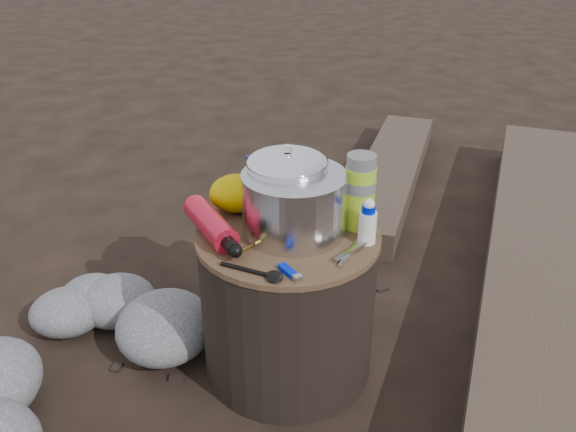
{
  "coord_description": "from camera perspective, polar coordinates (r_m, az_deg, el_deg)",
  "views": [
    {
      "loc": [
        -0.15,
        -1.29,
        1.18
      ],
      "look_at": [
        0.0,
        0.0,
        0.48
      ],
      "focal_mm": 36.96,
      "sensor_mm": 36.0,
      "label": 1
    }
  ],
  "objects": [
    {
      "name": "travel_mug",
      "position": [
        1.62,
        4.13,
        2.78
      ],
      "size": [
        0.07,
        0.07,
        0.11
      ],
      "primitive_type": "cylinder",
      "color": "black",
      "rests_on": "stump"
    },
    {
      "name": "camping_pot",
      "position": [
        1.51,
        -0.07,
        2.78
      ],
      "size": [
        0.2,
        0.2,
        0.2
      ],
      "primitive_type": "cylinder",
      "color": "white",
      "rests_on": "stump"
    },
    {
      "name": "foil_windscreen",
      "position": [
        1.47,
        0.59,
        1.23
      ],
      "size": [
        0.26,
        0.26,
        0.16
      ],
      "primitive_type": "cylinder",
      "color": "silver",
      "rests_on": "stump"
    },
    {
      "name": "stuff_sack",
      "position": [
        1.59,
        -4.92,
        2.19
      ],
      "size": [
        0.15,
        0.12,
        0.1
      ],
      "primitive_type": "ellipsoid",
      "color": "#D6BA00",
      "rests_on": "stump"
    },
    {
      "name": "ground",
      "position": [
        1.76,
        0.0,
        -13.92
      ],
      "size": [
        60.0,
        60.0,
        0.0
      ],
      "primitive_type": "plane",
      "color": "black",
      "rests_on": "ground"
    },
    {
      "name": "log_small",
      "position": [
        2.78,
        9.76,
        4.04
      ],
      "size": [
        0.78,
        1.31,
        0.11
      ],
      "primitive_type": "cube",
      "rotation": [
        0.0,
        0.0,
        -0.43
      ],
      "color": "#43362B",
      "rests_on": "ground"
    },
    {
      "name": "food_pouch",
      "position": [
        1.64,
        -2.21,
        3.6
      ],
      "size": [
        0.11,
        0.04,
        0.13
      ],
      "primitive_type": "cube",
      "rotation": [
        0.0,
        0.0,
        -0.12
      ],
      "color": "navy",
      "rests_on": "stump"
    },
    {
      "name": "spork",
      "position": [
        1.35,
        -4.03,
        -5.14
      ],
      "size": [
        0.15,
        0.1,
        0.01
      ],
      "primitive_type": null,
      "rotation": [
        0.0,
        0.0,
        1.04
      ],
      "color": "black",
      "rests_on": "stump"
    },
    {
      "name": "stump",
      "position": [
        1.62,
        0.0,
        -8.28
      ],
      "size": [
        0.47,
        0.47,
        0.43
      ],
      "primitive_type": "cylinder",
      "color": "black",
      "rests_on": "ground"
    },
    {
      "name": "fuel_bottle",
      "position": [
        1.49,
        -7.43,
        -0.73
      ],
      "size": [
        0.16,
        0.28,
        0.07
      ],
      "primitive_type": null,
      "rotation": [
        0.0,
        0.0,
        0.39
      ],
      "color": "red",
      "rests_on": "stump"
    },
    {
      "name": "lighter",
      "position": [
        1.34,
        0.0,
        -5.27
      ],
      "size": [
        0.05,
        0.07,
        0.01
      ],
      "primitive_type": "cube",
      "rotation": [
        0.0,
        0.0,
        0.48
      ],
      "color": "#0019C7",
      "rests_on": "stump"
    },
    {
      "name": "rock_ring",
      "position": [
        1.62,
        -19.76,
        -15.24
      ],
      "size": [
        0.5,
        1.08,
        0.21
      ],
      "primitive_type": null,
      "color": "slate",
      "rests_on": "ground"
    },
    {
      "name": "log_main",
      "position": [
        2.27,
        23.25,
        -3.01
      ],
      "size": [
        1.28,
        2.03,
        0.18
      ],
      "primitive_type": "cube",
      "rotation": [
        0.0,
        0.0,
        -0.48
      ],
      "color": "#43362B",
      "rests_on": "ground"
    },
    {
      "name": "squeeze_bottle",
      "position": [
        1.45,
        7.67,
        -0.72
      ],
      "size": [
        0.04,
        0.04,
        0.1
      ],
      "primitive_type": "cylinder",
      "color": "white",
      "rests_on": "stump"
    },
    {
      "name": "thermos",
      "position": [
        1.5,
        6.91,
        2.32
      ],
      "size": [
        0.08,
        0.08,
        0.19
      ],
      "primitive_type": "cylinder",
      "color": "#ACD428",
      "rests_on": "stump"
    },
    {
      "name": "pot_grabber",
      "position": [
        1.42,
        6.06,
        -3.36
      ],
      "size": [
        0.12,
        0.13,
        0.01
      ],
      "primitive_type": null,
      "rotation": [
        0.0,
        0.0,
        -0.73
      ],
      "color": "#B5B5BA",
      "rests_on": "stump"
    }
  ]
}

